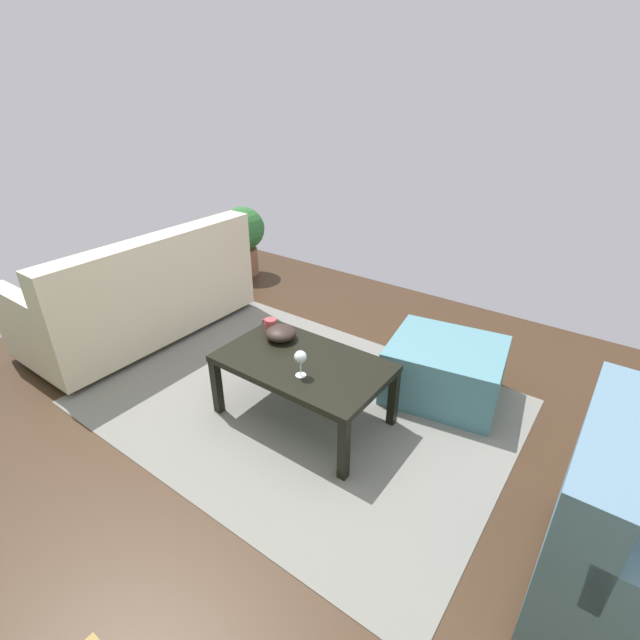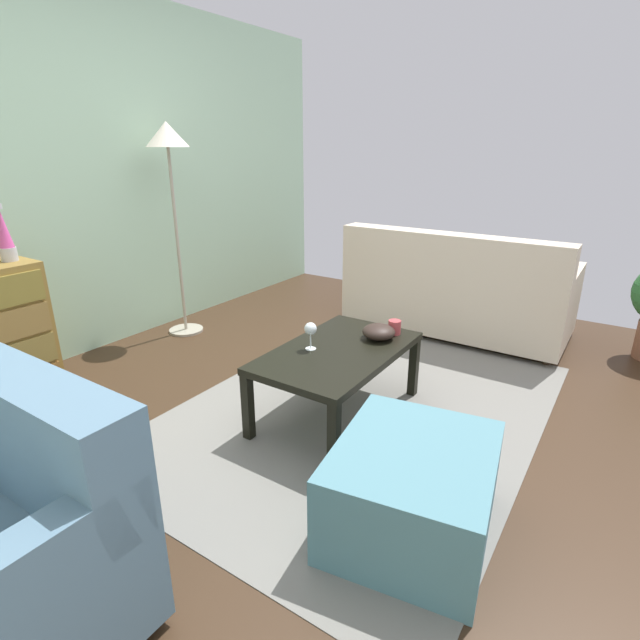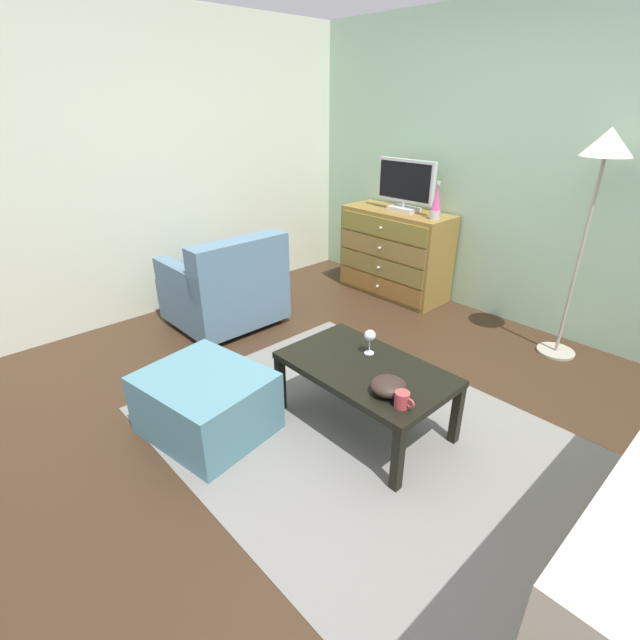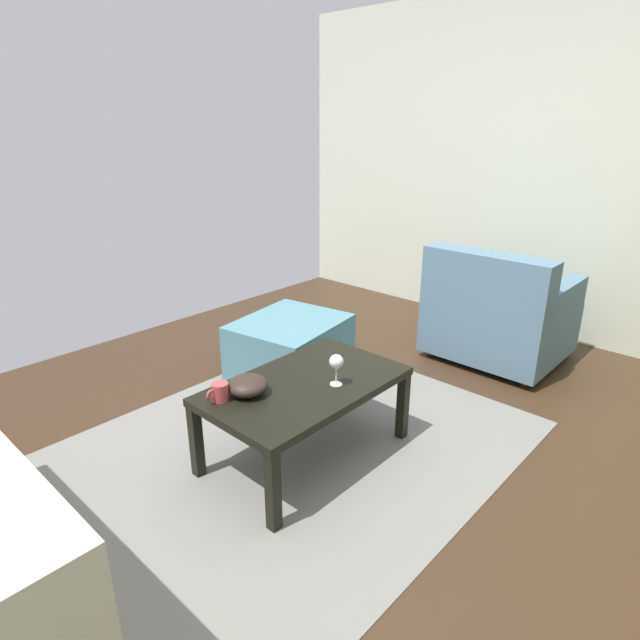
% 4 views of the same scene
% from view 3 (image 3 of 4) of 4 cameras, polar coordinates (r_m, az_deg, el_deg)
% --- Properties ---
extents(ground_plane, '(5.38, 4.56, 0.05)m').
position_cam_3_polar(ground_plane, '(3.05, 5.47, -11.52)').
color(ground_plane, '#392618').
extents(wall_accent_rear, '(5.38, 0.12, 2.54)m').
position_cam_3_polar(wall_accent_rear, '(4.24, 25.85, 15.89)').
color(wall_accent_rear, '#A3CAAA').
rests_on(wall_accent_rear, ground_plane).
extents(wall_plain_left, '(0.12, 4.56, 2.54)m').
position_cam_3_polar(wall_plain_left, '(4.47, -18.98, 17.39)').
color(wall_plain_left, beige).
rests_on(wall_plain_left, ground_plane).
extents(area_rug, '(2.60, 1.90, 0.01)m').
position_cam_3_polar(area_rug, '(2.81, 5.80, -14.53)').
color(area_rug, slate).
rests_on(area_rug, ground_plane).
extents(dresser, '(1.10, 0.49, 0.85)m').
position_cam_3_polar(dresser, '(4.72, 9.24, 8.22)').
color(dresser, olive).
rests_on(dresser, ground_plane).
extents(tv, '(0.62, 0.18, 0.47)m').
position_cam_3_polar(tv, '(4.56, 10.55, 16.17)').
color(tv, silver).
rests_on(tv, dresser).
extents(lava_lamp, '(0.09, 0.09, 0.33)m').
position_cam_3_polar(lava_lamp, '(4.30, 14.21, 13.90)').
color(lava_lamp, '#B7B7BC').
rests_on(lava_lamp, dresser).
extents(coffee_table, '(1.00, 0.60, 0.42)m').
position_cam_3_polar(coffee_table, '(2.72, 5.62, -6.55)').
color(coffee_table, black).
rests_on(coffee_table, ground_plane).
extents(wine_glass, '(0.07, 0.07, 0.16)m').
position_cam_3_polar(wine_glass, '(2.77, 6.21, -2.02)').
color(wine_glass, silver).
rests_on(wine_glass, coffee_table).
extents(mug, '(0.11, 0.08, 0.09)m').
position_cam_3_polar(mug, '(2.37, 10.18, -9.71)').
color(mug, '#B64044').
rests_on(mug, coffee_table).
extents(bowl_decorative, '(0.19, 0.19, 0.09)m').
position_cam_3_polar(bowl_decorative, '(2.46, 8.48, -8.10)').
color(bowl_decorative, '#2E221C').
rests_on(bowl_decorative, coffee_table).
extents(armchair, '(0.80, 0.86, 0.82)m').
position_cam_3_polar(armchair, '(4.07, -11.58, 3.86)').
color(armchair, '#332319').
rests_on(armchair, ground_plane).
extents(ottoman, '(0.79, 0.70, 0.38)m').
position_cam_3_polar(ottoman, '(2.84, -13.93, -9.97)').
color(ottoman, teal).
rests_on(ottoman, ground_plane).
extents(standing_lamp, '(0.32, 0.32, 1.66)m').
position_cam_3_polar(standing_lamp, '(3.71, 31.63, 15.95)').
color(standing_lamp, '#A59E8C').
rests_on(standing_lamp, ground_plane).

